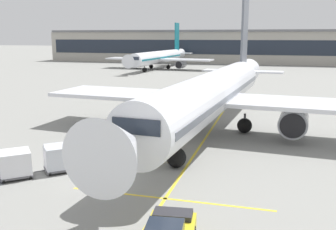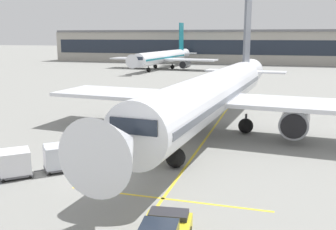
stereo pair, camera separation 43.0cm
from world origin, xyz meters
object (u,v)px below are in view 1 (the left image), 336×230
at_px(safety_cone_engine_keepout, 146,138).
at_px(baggage_cart_second, 59,157).
at_px(distant_airplane, 159,57).
at_px(belt_loader, 134,145).
at_px(baggage_cart_lead, 98,152).
at_px(baggage_cart_third, 15,163).
at_px(ground_crew_marshaller, 136,142).
at_px(parked_airplane, 213,94).
at_px(ground_crew_by_loader, 120,146).
at_px(ground_crew_by_carts, 86,155).

bearing_deg(safety_cone_engine_keepout, baggage_cart_second, -111.61).
bearing_deg(distant_airplane, belt_loader, -74.81).
height_order(baggage_cart_second, safety_cone_engine_keepout, baggage_cart_second).
bearing_deg(safety_cone_engine_keepout, baggage_cart_lead, -101.47).
bearing_deg(baggage_cart_third, ground_crew_marshaller, 49.25).
relative_size(baggage_cart_second, safety_cone_engine_keepout, 3.89).
bearing_deg(distant_airplane, baggage_cart_third, -79.84).
relative_size(parked_airplane, safety_cone_engine_keepout, 65.17).
height_order(ground_crew_by_loader, ground_crew_marshaller, same).
xyz_separation_m(baggage_cart_lead, ground_crew_by_carts, (-0.50, -0.83, -0.00)).
relative_size(parked_airplane, ground_crew_by_carts, 24.81).
bearing_deg(ground_crew_by_loader, baggage_cart_second, -130.65).
xyz_separation_m(safety_cone_engine_keepout, distant_airplane, (-20.29, 71.94, 2.88)).
xyz_separation_m(ground_crew_by_carts, ground_crew_marshaller, (2.24, 3.94, 0.00)).
bearing_deg(baggage_cart_second, ground_crew_by_loader, 49.35).
bearing_deg(belt_loader, parked_airplane, 63.03).
bearing_deg(belt_loader, baggage_cart_third, -133.75).
xyz_separation_m(belt_loader, baggage_cart_third, (-5.94, -6.20, 0.08)).
height_order(ground_crew_by_carts, ground_crew_marshaller, same).
bearing_deg(ground_crew_by_carts, distant_airplane, 103.02).
bearing_deg(ground_crew_by_loader, baggage_cart_lead, -120.10).
bearing_deg(ground_crew_by_carts, baggage_cart_second, -147.93).
bearing_deg(belt_loader, ground_crew_by_loader, -136.57).
bearing_deg(baggage_cart_third, safety_cone_engine_keepout, 62.34).
bearing_deg(belt_loader, safety_cone_engine_keepout, 95.55).
bearing_deg(belt_loader, baggage_cart_lead, -125.85).
relative_size(belt_loader, baggage_cart_third, 1.76).
height_order(ground_crew_by_loader, ground_crew_by_carts, same).
relative_size(belt_loader, ground_crew_marshaller, 2.60).
xyz_separation_m(belt_loader, ground_crew_marshaller, (-0.07, 0.61, 0.08)).
xyz_separation_m(ground_crew_by_carts, safety_cone_engine_keepout, (1.88, 7.66, -0.68)).
distance_m(parked_airplane, ground_crew_by_carts, 14.55).
xyz_separation_m(baggage_cart_second, ground_crew_by_loader, (3.04, 3.54, -0.00)).
height_order(baggage_cart_third, safety_cone_engine_keepout, baggage_cart_third).
relative_size(baggage_cart_lead, baggage_cart_second, 1.00).
bearing_deg(ground_crew_marshaller, baggage_cart_second, -127.54).
distance_m(baggage_cart_third, safety_cone_engine_keepout, 11.90).
height_order(belt_loader, baggage_cart_third, belt_loader).
xyz_separation_m(belt_loader, ground_crew_by_carts, (-2.30, -3.33, 0.08)).
bearing_deg(safety_cone_engine_keepout, parked_airplane, 43.54).
height_order(baggage_cart_second, ground_crew_by_loader, baggage_cart_second).
xyz_separation_m(ground_crew_marshaller, safety_cone_engine_keepout, (-0.35, 3.71, -0.68)).
bearing_deg(ground_crew_by_loader, ground_crew_by_carts, -120.35).
xyz_separation_m(baggage_cart_lead, baggage_cart_third, (-4.13, -3.70, 0.00)).
distance_m(baggage_cart_lead, baggage_cart_third, 5.55).
relative_size(safety_cone_engine_keepout, distant_airplane, 0.02).
bearing_deg(baggage_cart_lead, parked_airplane, 60.98).
bearing_deg(baggage_cart_third, ground_crew_by_loader, 46.66).
xyz_separation_m(baggage_cart_lead, ground_crew_by_loader, (1.01, 1.75, -0.00)).
xyz_separation_m(baggage_cart_second, safety_cone_engine_keepout, (3.41, 8.61, -0.68)).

